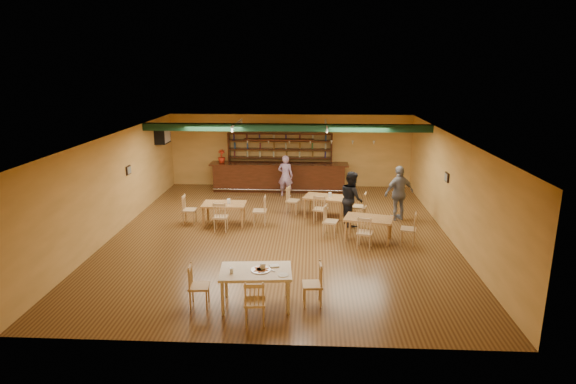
# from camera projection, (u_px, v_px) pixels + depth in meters

# --- Properties ---
(floor) EXTENTS (12.00, 12.00, 0.00)m
(floor) POSITION_uv_depth(u_px,v_px,m) (281.00, 233.00, 14.63)
(floor) COLOR #4F3116
(floor) RESTS_ON ground
(ceiling_beam) EXTENTS (10.00, 0.30, 0.25)m
(ceiling_beam) POSITION_uv_depth(u_px,v_px,m) (286.00, 128.00, 16.59)
(ceiling_beam) COLOR black
(ceiling_beam) RESTS_ON ceiling
(track_rail_left) EXTENTS (0.05, 2.50, 0.05)m
(track_rail_left) POSITION_uv_depth(u_px,v_px,m) (237.00, 123.00, 17.24)
(track_rail_left) COLOR silver
(track_rail_left) RESTS_ON ceiling
(track_rail_right) EXTENTS (0.05, 2.50, 0.05)m
(track_rail_right) POSITION_uv_depth(u_px,v_px,m) (326.00, 124.00, 17.08)
(track_rail_right) COLOR silver
(track_rail_right) RESTS_ON ceiling
(ac_unit) EXTENTS (0.34, 0.70, 0.48)m
(ac_unit) POSITION_uv_depth(u_px,v_px,m) (163.00, 136.00, 18.31)
(ac_unit) COLOR silver
(ac_unit) RESTS_ON wall_left
(picture_left) EXTENTS (0.04, 0.34, 0.28)m
(picture_left) POSITION_uv_depth(u_px,v_px,m) (128.00, 170.00, 15.40)
(picture_left) COLOR black
(picture_left) RESTS_ON wall_left
(picture_right) EXTENTS (0.04, 0.34, 0.28)m
(picture_right) POSITION_uv_depth(u_px,v_px,m) (447.00, 177.00, 14.43)
(picture_right) COLOR black
(picture_right) RESTS_ON wall_right
(bar_counter) EXTENTS (5.55, 0.85, 1.13)m
(bar_counter) POSITION_uv_depth(u_px,v_px,m) (279.00, 177.00, 19.47)
(bar_counter) COLOR black
(bar_counter) RESTS_ON ground
(back_bar_hutch) EXTENTS (4.30, 0.40, 2.28)m
(back_bar_hutch) POSITION_uv_depth(u_px,v_px,m) (280.00, 160.00, 19.93)
(back_bar_hutch) COLOR black
(back_bar_hutch) RESTS_ON ground
(poinsettia) EXTENTS (0.38, 0.38, 0.53)m
(poinsettia) POSITION_uv_depth(u_px,v_px,m) (222.00, 156.00, 19.37)
(poinsettia) COLOR #B82710
(poinsettia) RESTS_ON bar_counter
(dining_table_a) EXTENTS (1.38, 0.83, 0.69)m
(dining_table_a) POSITION_uv_depth(u_px,v_px,m) (224.00, 214.00, 15.42)
(dining_table_a) COLOR #945C34
(dining_table_a) RESTS_ON ground
(dining_table_b) EXTENTS (1.58, 1.18, 0.70)m
(dining_table_b) POSITION_uv_depth(u_px,v_px,m) (325.00, 207.00, 16.17)
(dining_table_b) COLOR #945C34
(dining_table_b) RESTS_ON ground
(dining_table_d) EXTENTS (1.53, 1.14, 0.68)m
(dining_table_d) POSITION_uv_depth(u_px,v_px,m) (368.00, 229.00, 14.01)
(dining_table_d) COLOR #945C34
(dining_table_d) RESTS_ON ground
(near_table) EXTENTS (1.57, 1.08, 0.80)m
(near_table) POSITION_uv_depth(u_px,v_px,m) (256.00, 288.00, 10.18)
(near_table) COLOR tan
(near_table) RESTS_ON ground
(pizza_tray) EXTENTS (0.43, 0.43, 0.01)m
(pizza_tray) POSITION_uv_depth(u_px,v_px,m) (261.00, 270.00, 10.07)
(pizza_tray) COLOR silver
(pizza_tray) RESTS_ON near_table
(parmesan_shaker) EXTENTS (0.08, 0.08, 0.11)m
(parmesan_shaker) POSITION_uv_depth(u_px,v_px,m) (232.00, 271.00, 9.93)
(parmesan_shaker) COLOR #EAE5C6
(parmesan_shaker) RESTS_ON near_table
(napkin_stack) EXTENTS (0.23, 0.20, 0.03)m
(napkin_stack) POSITION_uv_depth(u_px,v_px,m) (274.00, 266.00, 10.26)
(napkin_stack) COLOR white
(napkin_stack) RESTS_ON near_table
(pizza_server) EXTENTS (0.30, 0.28, 0.00)m
(pizza_server) POSITION_uv_depth(u_px,v_px,m) (269.00, 269.00, 10.11)
(pizza_server) COLOR silver
(pizza_server) RESTS_ON pizza_tray
(side_plate) EXTENTS (0.24, 0.24, 0.01)m
(side_plate) POSITION_uv_depth(u_px,v_px,m) (283.00, 275.00, 9.84)
(side_plate) COLOR white
(side_plate) RESTS_ON near_table
(patron_bar) EXTENTS (0.64, 0.47, 1.62)m
(patron_bar) POSITION_uv_depth(u_px,v_px,m) (285.00, 176.00, 18.60)
(patron_bar) COLOR #8A489D
(patron_bar) RESTS_ON ground
(patron_right_a) EXTENTS (0.84, 0.98, 1.74)m
(patron_right_a) POSITION_uv_depth(u_px,v_px,m) (352.00, 198.00, 15.22)
(patron_right_a) COLOR black
(patron_right_a) RESTS_ON ground
(patron_right_b) EXTENTS (1.15, 0.83, 1.81)m
(patron_right_b) POSITION_uv_depth(u_px,v_px,m) (399.00, 193.00, 15.73)
(patron_right_b) COLOR gray
(patron_right_b) RESTS_ON ground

